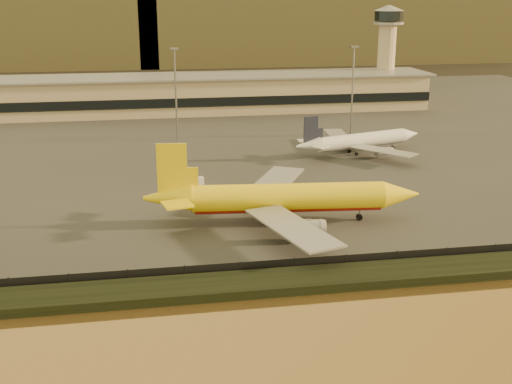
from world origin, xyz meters
TOP-DOWN VIEW (x-y plane):
  - ground at (0.00, 0.00)m, footprint 900.00×900.00m
  - embankment at (0.00, -17.00)m, footprint 320.00×7.00m
  - tarmac at (0.00, 95.00)m, footprint 320.00×220.00m
  - perimeter_fence at (0.00, -13.00)m, footprint 300.00×0.05m
  - terminal_building at (-14.52, 125.55)m, footprint 202.00×25.00m
  - control_tower at (70.00, 131.00)m, footprint 11.20×11.20m
  - apron_light_masts at (15.00, 75.00)m, footprint 152.20×12.20m
  - distant_hills at (-20.74, 340.00)m, footprint 470.00×160.00m
  - dhl_cargo_jet at (5.04, 8.74)m, footprint 49.61×48.37m
  - white_narrowbody_jet at (35.47, 56.50)m, footprint 37.00×35.24m
  - gse_vehicle_yellow at (18.48, 22.31)m, footprint 4.82×3.14m
  - gse_vehicle_white at (-8.56, 35.10)m, footprint 3.65×2.15m

SIDE VIEW (x-z plane):
  - ground at x=0.00m, z-range 0.00..0.00m
  - tarmac at x=0.00m, z-range 0.00..0.20m
  - embankment at x=0.00m, z-range 0.00..1.40m
  - gse_vehicle_white at x=-8.56m, z-range 0.20..1.74m
  - gse_vehicle_yellow at x=18.48m, z-range 0.20..2.20m
  - perimeter_fence at x=0.00m, z-range 0.20..2.40m
  - white_narrowbody_jet at x=35.47m, z-range -1.98..8.86m
  - dhl_cargo_jet at x=5.04m, z-range -2.78..12.03m
  - terminal_building at x=-14.52m, z-range -0.05..12.55m
  - apron_light_masts at x=15.00m, z-range 3.00..28.40m
  - control_tower at x=70.00m, z-range 3.91..39.41m
  - distant_hills at x=-20.74m, z-range -3.61..66.39m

